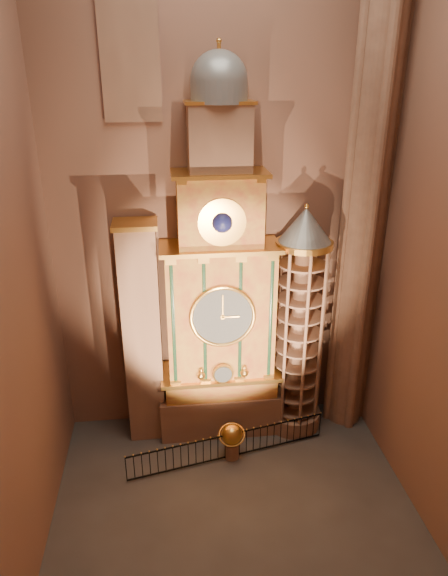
{
  "coord_description": "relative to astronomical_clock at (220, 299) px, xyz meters",
  "views": [
    {
      "loc": [
        -2.19,
        -15.03,
        15.76
      ],
      "look_at": [
        -0.06,
        3.0,
        8.01
      ],
      "focal_mm": 32.0,
      "sensor_mm": 36.0,
      "label": 1
    }
  ],
  "objects": [
    {
      "name": "floor",
      "position": [
        0.0,
        -4.96,
        -6.68
      ],
      "size": [
        14.0,
        14.0,
        0.0
      ],
      "primitive_type": "plane",
      "color": "#383330",
      "rests_on": "ground"
    },
    {
      "name": "wall_back",
      "position": [
        0.0,
        1.04,
        4.32
      ],
      "size": [
        22.0,
        0.0,
        22.0
      ],
      "primitive_type": "plane",
      "rotation": [
        1.57,
        0.0,
        0.0
      ],
      "color": "#8D5C4C",
      "rests_on": "floor"
    },
    {
      "name": "wall_left",
      "position": [
        -7.0,
        -4.96,
        4.32
      ],
      "size": [
        0.0,
        22.0,
        22.0
      ],
      "primitive_type": "plane",
      "rotation": [
        1.57,
        0.0,
        1.57
      ],
      "color": "#8D5C4C",
      "rests_on": "floor"
    },
    {
      "name": "astronomical_clock",
      "position": [
        0.0,
        0.0,
        0.0
      ],
      "size": [
        5.6,
        2.41,
        16.7
      ],
      "color": "#8C634C",
      "rests_on": "floor"
    },
    {
      "name": "portrait_tower",
      "position": [
        -3.4,
        0.02,
        -1.53
      ],
      "size": [
        1.8,
        1.6,
        10.2
      ],
      "color": "#8C634C",
      "rests_on": "floor"
    },
    {
      "name": "stair_turret",
      "position": [
        3.5,
        -0.26,
        -1.41
      ],
      "size": [
        2.5,
        2.5,
        10.8
      ],
      "color": "#8C634C",
      "rests_on": "floor"
    },
    {
      "name": "gothic_pier",
      "position": [
        6.1,
        0.04,
        4.32
      ],
      "size": [
        2.04,
        2.04,
        22.0
      ],
      "color": "#8C634C",
      "rests_on": "floor"
    },
    {
      "name": "stained_glass_window",
      "position": [
        -3.2,
        0.95,
        9.82
      ],
      "size": [
        2.2,
        0.14,
        5.2
      ],
      "color": "navy",
      "rests_on": "wall_back"
    },
    {
      "name": "celestial_globe",
      "position": [
        0.25,
        -2.25,
        -5.67
      ],
      "size": [
        1.36,
        1.3,
        1.68
      ],
      "color": "#8C634C",
      "rests_on": "floor"
    },
    {
      "name": "iron_railing",
      "position": [
        0.11,
        -2.33,
        -6.0
      ],
      "size": [
        8.73,
        1.92,
        1.25
      ],
      "color": "black",
      "rests_on": "floor"
    }
  ]
}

